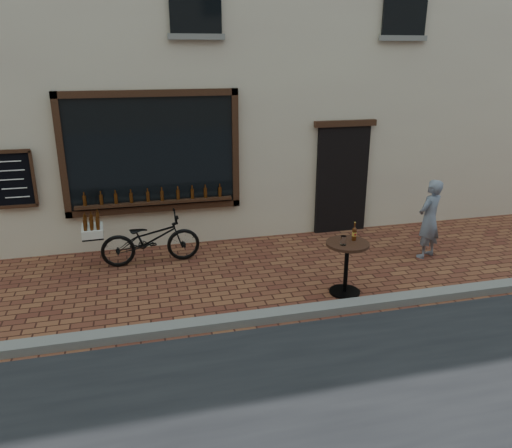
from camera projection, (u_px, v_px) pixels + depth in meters
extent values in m
plane|color=#59281D|center=(311.00, 322.00, 7.02)|extent=(90.00, 90.00, 0.00)
cube|color=slate|center=(306.00, 311.00, 7.18)|extent=(90.00, 0.25, 0.12)
cube|color=black|center=(152.00, 153.00, 9.14)|extent=(3.00, 0.06, 2.00)
cube|color=black|center=(148.00, 93.00, 8.77)|extent=(3.24, 0.10, 0.12)
cube|color=black|center=(156.00, 208.00, 9.46)|extent=(3.24, 0.10, 0.12)
cube|color=black|center=(62.00, 157.00, 8.75)|extent=(0.12, 0.10, 2.24)
cube|color=black|center=(235.00, 149.00, 9.48)|extent=(0.12, 0.10, 2.24)
cube|color=black|center=(155.00, 202.00, 9.37)|extent=(2.90, 0.16, 0.05)
cube|color=black|center=(342.00, 180.00, 10.27)|extent=(1.10, 0.10, 2.20)
cube|color=black|center=(346.00, 123.00, 9.86)|extent=(1.30, 0.10, 0.12)
cube|color=black|center=(13.00, 179.00, 8.68)|extent=(0.62, 0.04, 0.92)
cylinder|color=#3D1C07|center=(85.00, 201.00, 9.05)|extent=(0.06, 0.06, 0.19)
cylinder|color=#3D1C07|center=(101.00, 200.00, 9.11)|extent=(0.06, 0.06, 0.19)
cylinder|color=#3D1C07|center=(117.00, 199.00, 9.17)|extent=(0.06, 0.06, 0.19)
cylinder|color=#3D1C07|center=(132.00, 198.00, 9.24)|extent=(0.06, 0.06, 0.19)
cylinder|color=#3D1C07|center=(147.00, 197.00, 9.30)|extent=(0.06, 0.06, 0.19)
cylinder|color=#3D1C07|center=(162.00, 196.00, 9.37)|extent=(0.06, 0.06, 0.19)
cylinder|color=#3D1C07|center=(177.00, 195.00, 9.43)|extent=(0.06, 0.06, 0.19)
cylinder|color=#3D1C07|center=(192.00, 194.00, 9.50)|extent=(0.06, 0.06, 0.19)
cylinder|color=#3D1C07|center=(206.00, 193.00, 9.56)|extent=(0.06, 0.06, 0.19)
cylinder|color=#3D1C07|center=(221.00, 192.00, 9.63)|extent=(0.06, 0.06, 0.19)
imported|color=black|center=(151.00, 239.00, 8.85)|extent=(1.76, 0.68, 0.91)
cube|color=black|center=(93.00, 235.00, 8.53)|extent=(0.36, 0.50, 0.03)
cube|color=silver|center=(93.00, 231.00, 8.50)|extent=(0.36, 0.52, 0.14)
cylinder|color=#3D1C07|center=(98.00, 224.00, 8.31)|extent=(0.06, 0.06, 0.19)
cylinder|color=#3D1C07|center=(91.00, 225.00, 8.28)|extent=(0.06, 0.06, 0.19)
cylinder|color=#3D1C07|center=(85.00, 225.00, 8.26)|extent=(0.06, 0.06, 0.19)
cylinder|color=#3D1C07|center=(98.00, 222.00, 8.42)|extent=(0.06, 0.06, 0.19)
cylinder|color=#3D1C07|center=(91.00, 222.00, 8.39)|extent=(0.06, 0.06, 0.19)
cylinder|color=#3D1C07|center=(85.00, 223.00, 8.37)|extent=(0.06, 0.06, 0.19)
cylinder|color=#3D1C07|center=(98.00, 220.00, 8.53)|extent=(0.06, 0.06, 0.19)
cylinder|color=#3D1C07|center=(92.00, 220.00, 8.50)|extent=(0.06, 0.06, 0.19)
cylinder|color=#3D1C07|center=(85.00, 221.00, 8.48)|extent=(0.06, 0.06, 0.19)
cylinder|color=#3D1C07|center=(98.00, 218.00, 8.64)|extent=(0.06, 0.06, 0.19)
cylinder|color=black|center=(345.00, 292.00, 7.87)|extent=(0.49, 0.49, 0.03)
cylinder|color=black|center=(346.00, 268.00, 7.74)|extent=(0.07, 0.07, 0.77)
cylinder|color=black|center=(348.00, 244.00, 7.60)|extent=(0.66, 0.66, 0.04)
cylinder|color=gold|center=(354.00, 234.00, 7.65)|extent=(0.07, 0.07, 0.07)
cylinder|color=white|center=(343.00, 240.00, 7.48)|extent=(0.09, 0.09, 0.14)
imported|color=slate|center=(429.00, 219.00, 9.03)|extent=(0.63, 0.54, 1.46)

